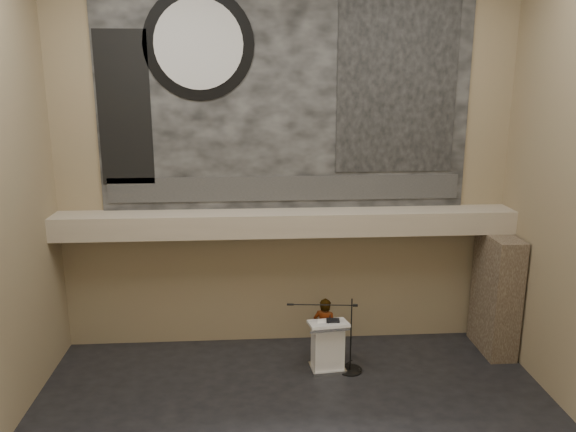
{
  "coord_description": "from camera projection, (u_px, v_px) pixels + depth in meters",
  "views": [
    {
      "loc": [
        -0.76,
        -8.23,
        6.05
      ],
      "look_at": [
        0.0,
        3.2,
        3.2
      ],
      "focal_mm": 35.0,
      "sensor_mm": 36.0,
      "label": 1
    }
  ],
  "objects": [
    {
      "name": "speaker_person",
      "position": [
        325.0,
        329.0,
        12.17
      ],
      "size": [
        0.62,
        0.53,
        1.44
      ],
      "primitive_type": "imported",
      "rotation": [
        0.0,
        0.0,
        2.72
      ],
      "color": "white",
      "rests_on": "floor"
    },
    {
      "name": "soffit",
      "position": [
        287.0,
        223.0,
        12.25
      ],
      "size": [
        10.0,
        0.8,
        0.5
      ],
      "primitive_type": "cube",
      "color": "tan",
      "rests_on": "wall_back"
    },
    {
      "name": "stone_pier",
      "position": [
        496.0,
        294.0,
        12.51
      ],
      "size": [
        0.6,
        1.4,
        2.7
      ],
      "primitive_type": "cube",
      "color": "#44362A",
      "rests_on": "floor"
    },
    {
      "name": "banner_brick_print",
      "position": [
        124.0,
        109.0,
        11.76
      ],
      "size": [
        1.1,
        0.02,
        3.2
      ],
      "primitive_type": "cube",
      "color": "black",
      "rests_on": "banner"
    },
    {
      "name": "banner_text_strip",
      "position": [
        286.0,
        188.0,
        12.4
      ],
      "size": [
        7.76,
        0.02,
        0.55
      ],
      "primitive_type": "cube",
      "color": "#2D2D2D",
      "rests_on": "banner"
    },
    {
      "name": "wall_front",
      "position": [
        347.0,
        304.0,
        4.58
      ],
      "size": [
        10.0,
        0.02,
        8.5
      ],
      "primitive_type": "cube",
      "color": "#8D7859",
      "rests_on": "floor"
    },
    {
      "name": "banner",
      "position": [
        286.0,
        94.0,
        11.95
      ],
      "size": [
        8.0,
        0.05,
        5.0
      ],
      "primitive_type": "cube",
      "color": "black",
      "rests_on": "wall_back"
    },
    {
      "name": "lectern",
      "position": [
        328.0,
        346.0,
        11.78
      ],
      "size": [
        0.86,
        0.66,
        1.14
      ],
      "rotation": [
        0.0,
        0.0,
        0.11
      ],
      "color": "silver",
      "rests_on": "floor"
    },
    {
      "name": "binder",
      "position": [
        333.0,
        321.0,
        11.66
      ],
      "size": [
        0.3,
        0.25,
        0.04
      ],
      "primitive_type": "cube",
      "rotation": [
        0.0,
        0.0,
        -0.11
      ],
      "color": "black",
      "rests_on": "lectern"
    },
    {
      "name": "sprinkler_right",
      "position": [
        373.0,
        234.0,
        12.4
      ],
      "size": [
        0.04,
        0.04,
        0.06
      ],
      "primitive_type": "cylinder",
      "color": "#B2893D",
      "rests_on": "soffit"
    },
    {
      "name": "wall_back",
      "position": [
        286.0,
        161.0,
        12.33
      ],
      "size": [
        10.0,
        0.02,
        8.5
      ],
      "primitive_type": "cube",
      "color": "#8D7859",
      "rests_on": "floor"
    },
    {
      "name": "mic_stand",
      "position": [
        348.0,
        360.0,
        11.83
      ],
      "size": [
        1.59,
        0.52,
        1.63
      ],
      "rotation": [
        0.0,
        0.0,
        -0.1
      ],
      "color": "black",
      "rests_on": "floor"
    },
    {
      "name": "sprinkler_left",
      "position": [
        213.0,
        237.0,
        12.17
      ],
      "size": [
        0.04,
        0.04,
        0.06
      ],
      "primitive_type": "cylinder",
      "color": "#B2893D",
      "rests_on": "soffit"
    },
    {
      "name": "papers",
      "position": [
        322.0,
        322.0,
        11.62
      ],
      "size": [
        0.22,
        0.29,
        0.0
      ],
      "primitive_type": "cube",
      "rotation": [
        0.0,
        0.0,
        -0.12
      ],
      "color": "white",
      "rests_on": "lectern"
    },
    {
      "name": "banner_clock_face",
      "position": [
        198.0,
        44.0,
        11.53
      ],
      "size": [
        1.84,
        0.02,
        1.84
      ],
      "primitive_type": "cylinder",
      "rotation": [
        1.57,
        0.0,
        0.0
      ],
      "color": "silver",
      "rests_on": "banner"
    },
    {
      "name": "banner_clock_rim",
      "position": [
        199.0,
        44.0,
        11.55
      ],
      "size": [
        2.3,
        0.02,
        2.3
      ],
      "primitive_type": "cylinder",
      "rotation": [
        1.57,
        0.0,
        0.0
      ],
      "color": "black",
      "rests_on": "banner"
    },
    {
      "name": "banner_building_print",
      "position": [
        397.0,
        89.0,
        12.04
      ],
      "size": [
        2.6,
        0.02,
        3.6
      ],
      "primitive_type": "cube",
      "color": "black",
      "rests_on": "banner"
    }
  ]
}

